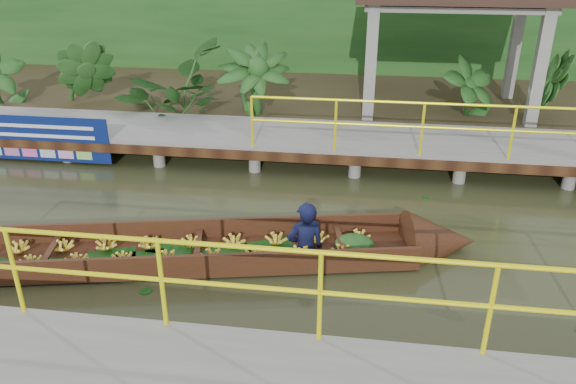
# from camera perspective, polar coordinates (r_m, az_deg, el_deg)

# --- Properties ---
(ground) EXTENTS (80.00, 80.00, 0.00)m
(ground) POSITION_cam_1_polar(r_m,az_deg,el_deg) (8.81, -0.36, -4.90)
(ground) COLOR #292F17
(ground) RESTS_ON ground
(land_strip) EXTENTS (30.00, 8.00, 0.45)m
(land_strip) POSITION_cam_1_polar(r_m,az_deg,el_deg) (15.67, 3.67, 9.41)
(land_strip) COLOR #352D1A
(land_strip) RESTS_ON ground
(far_dock) EXTENTS (16.00, 2.06, 1.66)m
(far_dock) POSITION_cam_1_polar(r_m,az_deg,el_deg) (11.72, 2.17, 5.39)
(far_dock) COLOR gray
(far_dock) RESTS_ON ground
(pavilion) EXTENTS (4.40, 3.00, 3.00)m
(pavilion) POSITION_cam_1_polar(r_m,az_deg,el_deg) (14.08, 16.41, 17.53)
(pavilion) COLOR gray
(pavilion) RESTS_ON ground
(foliage_backdrop) EXTENTS (30.00, 0.80, 4.00)m
(foliage_backdrop) POSITION_cam_1_polar(r_m,az_deg,el_deg) (17.76, 4.52, 17.06)
(foliage_backdrop) COLOR #164415
(foliage_backdrop) RESTS_ON ground
(vendor_boat) EXTENTS (10.37, 3.14, 2.01)m
(vendor_boat) POSITION_cam_1_polar(r_m,az_deg,el_deg) (8.43, -14.50, -5.69)
(vendor_boat) COLOR #371C0F
(vendor_boat) RESTS_ON ground
(blue_banner) EXTENTS (3.04, 0.04, 0.95)m
(blue_banner) POSITION_cam_1_polar(r_m,az_deg,el_deg) (12.60, -24.01, 5.00)
(blue_banner) COLOR navy
(blue_banner) RESTS_ON ground
(tropical_plants) EXTENTS (14.25, 1.25, 1.56)m
(tropical_plants) POSITION_cam_1_polar(r_m,az_deg,el_deg) (13.55, -4.53, 11.35)
(tropical_plants) COLOR #164415
(tropical_plants) RESTS_ON ground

